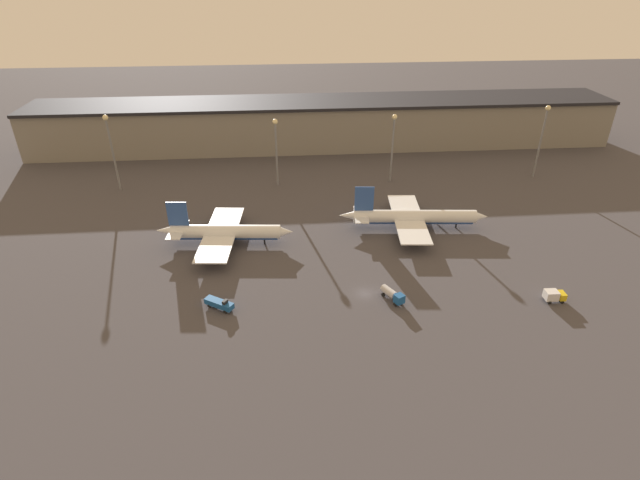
{
  "coord_description": "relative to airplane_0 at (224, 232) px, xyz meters",
  "views": [
    {
      "loc": [
        -18.95,
        -96.9,
        70.55
      ],
      "look_at": [
        -9.51,
        16.53,
        6.0
      ],
      "focal_mm": 28.0,
      "sensor_mm": 36.0,
      "label": 1
    }
  ],
  "objects": [
    {
      "name": "lamp_post_0",
      "position": [
        -39.45,
        40.79,
        13.11
      ],
      "size": [
        1.8,
        1.8,
        26.41
      ],
      "color": "slate",
      "rests_on": "ground"
    },
    {
      "name": "lamp_post_1",
      "position": [
        15.25,
        40.79,
        11.64
      ],
      "size": [
        1.8,
        1.8,
        23.75
      ],
      "color": "slate",
      "rests_on": "ground"
    },
    {
      "name": "service_vehicle_0",
      "position": [
        41.55,
        -30.47,
        -1.95
      ],
      "size": [
        4.98,
        6.82,
        2.85
      ],
      "rotation": [
        0.0,
        0.0,
        -1.06
      ],
      "color": "#195199",
      "rests_on": "ground"
    },
    {
      "name": "service_vehicle_2",
      "position": [
        1.21,
        -30.33,
        -2.2
      ],
      "size": [
        7.16,
        5.64,
        2.88
      ],
      "rotation": [
        0.0,
        0.0,
        -0.58
      ],
      "color": "#195199",
      "rests_on": "ground"
    },
    {
      "name": "service_vehicle_1",
      "position": [
        79.18,
        -33.99,
        -1.95
      ],
      "size": [
        4.8,
        2.61,
        2.89
      ],
      "rotation": [
        0.0,
        0.0,
        -0.03
      ],
      "color": "gold",
      "rests_on": "ground"
    },
    {
      "name": "lamp_post_2",
      "position": [
        55.8,
        40.79,
        12.01
      ],
      "size": [
        1.8,
        1.8,
        24.42
      ],
      "color": "slate",
      "rests_on": "ground"
    },
    {
      "name": "lamp_post_3",
      "position": [
        109.48,
        40.79,
        13.03
      ],
      "size": [
        1.8,
        1.8,
        26.27
      ],
      "color": "slate",
      "rests_on": "ground"
    },
    {
      "name": "terminal_building",
      "position": [
        35.56,
        82.27,
        6.11
      ],
      "size": [
        240.28,
        26.17,
        19.27
      ],
      "color": "gray",
      "rests_on": "ground"
    },
    {
      "name": "airplane_1",
      "position": [
        55.01,
        4.89,
        -0.01
      ],
      "size": [
        44.27,
        32.57,
        13.27
      ],
      "rotation": [
        0.0,
        0.0,
        -0.09
      ],
      "color": "white",
      "rests_on": "ground"
    },
    {
      "name": "airplane_0",
      "position": [
        0.0,
        0.0,
        0.0
      ],
      "size": [
        38.66,
        32.58,
        12.84
      ],
      "rotation": [
        0.0,
        0.0,
        -0.09
      ],
      "color": "white",
      "rests_on": "ground"
    },
    {
      "name": "ground",
      "position": [
        35.56,
        -27.37,
        -3.57
      ],
      "size": [
        600.0,
        600.0,
        0.0
      ],
      "primitive_type": "plane",
      "color": "#423F44"
    }
  ]
}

